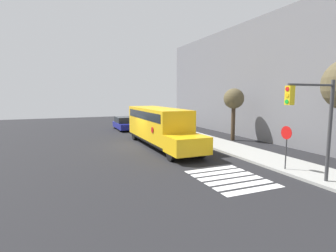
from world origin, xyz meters
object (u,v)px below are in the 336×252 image
object	(u,v)px
school_bus	(159,125)
parked_car	(124,124)
stop_sign	(286,141)
traffic_light	(316,117)
tree_far_sidewalk	(234,100)

from	to	relation	value
school_bus	parked_car	distance (m)	11.02
school_bus	stop_sign	xyz separation A→B (m)	(9.43, 3.76, -0.09)
school_bus	parked_car	xyz separation A→B (m)	(-10.97, -0.37, -1.02)
parked_car	traffic_light	bearing A→B (deg)	8.55
parked_car	stop_sign	xyz separation A→B (m)	(20.40, 4.14, 0.93)
stop_sign	traffic_light	xyz separation A→B (m)	(2.25, -0.73, 1.55)
school_bus	stop_sign	distance (m)	10.15
stop_sign	traffic_light	size ratio (longest dim) A/B	0.52
school_bus	traffic_light	xyz separation A→B (m)	(11.68, 3.03, 1.46)
stop_sign	school_bus	bearing A→B (deg)	-158.24
parked_car	tree_far_sidewalk	bearing A→B (deg)	34.40
parked_car	traffic_light	distance (m)	23.03
stop_sign	tree_far_sidewalk	xyz separation A→B (m)	(-9.31, 3.45, 2.02)
school_bus	tree_far_sidewalk	size ratio (longest dim) A/B	2.29
school_bus	traffic_light	world-z (taller)	traffic_light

